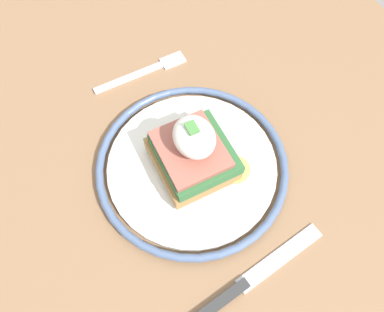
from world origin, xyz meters
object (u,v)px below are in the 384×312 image
sandwich (194,152)px  knife (242,286)px  plate (192,166)px  fork (145,71)px

sandwich → knife: size_ratio=0.55×
plate → knife: (0.16, -0.02, -0.01)m
fork → sandwich: bearing=-2.4°
plate → knife: bearing=-5.5°
plate → sandwich: 0.04m
plate → sandwich: (0.00, 0.00, 0.04)m
knife → sandwich: bearing=174.0°
sandwich → knife: bearing=-6.0°
fork → plate: bearing=-2.8°
sandwich → plate: bearing=-141.7°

